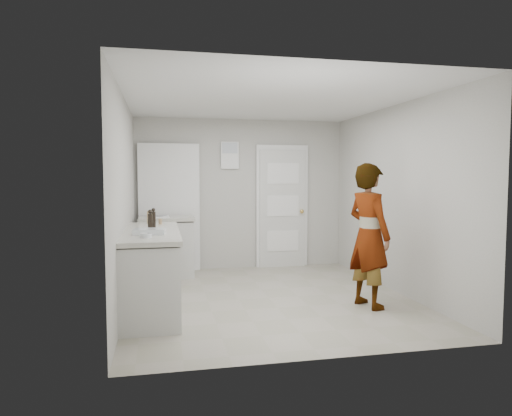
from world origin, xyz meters
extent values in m
plane|color=#9B9782|center=(0.00, 0.00, 0.00)|extent=(4.00, 4.00, 0.00)
plane|color=#A9A7A0|center=(0.00, 2.00, 1.25)|extent=(3.50, 0.00, 3.50)
plane|color=#A9A7A0|center=(0.00, -2.00, 1.25)|extent=(3.50, 0.00, 3.50)
plane|color=#A9A7A0|center=(-1.75, 0.00, 1.25)|extent=(0.00, 4.00, 4.00)
plane|color=#A9A7A0|center=(1.75, 0.00, 1.25)|extent=(0.00, 4.00, 4.00)
plane|color=silver|center=(0.00, 0.00, 2.50)|extent=(4.00, 4.00, 0.00)
cube|color=silver|center=(0.70, 1.93, 1.00)|extent=(0.80, 0.05, 2.00)
cube|color=white|center=(0.70, 1.96, 1.03)|extent=(0.90, 0.04, 2.10)
sphere|color=tan|center=(1.03, 1.88, 0.95)|extent=(0.07, 0.07, 0.07)
cube|color=white|center=(-0.20, 1.97, 1.90)|extent=(0.30, 0.02, 0.45)
cube|color=black|center=(-1.20, 1.97, 1.02)|extent=(0.90, 0.05, 2.04)
cube|color=white|center=(-1.20, 1.94, 1.03)|extent=(0.98, 0.02, 2.10)
cube|color=silver|center=(-1.45, -0.20, 0.43)|extent=(0.60, 1.90, 0.86)
cube|color=black|center=(-1.45, -0.20, 0.04)|extent=(0.56, 1.86, 0.08)
cube|color=beige|center=(-1.45, -0.20, 0.90)|extent=(0.64, 1.96, 0.05)
cube|color=silver|center=(-1.25, 1.55, 0.43)|extent=(0.80, 0.55, 0.86)
cube|color=black|center=(-1.25, 1.55, 0.04)|extent=(0.75, 0.54, 0.08)
cube|color=beige|center=(-1.25, 1.55, 0.90)|extent=(0.84, 0.61, 0.05)
imported|color=silver|center=(1.07, -0.61, 0.85)|extent=(0.58, 0.72, 1.70)
cube|color=#A37F51|center=(-1.46, 0.59, 1.01)|extent=(0.11, 0.06, 0.16)
cylinder|color=#A3835D|center=(-1.34, 0.48, 0.96)|extent=(0.05, 0.05, 0.07)
cylinder|color=black|center=(-1.46, -0.05, 1.02)|extent=(0.06, 0.06, 0.18)
sphere|color=black|center=(-1.46, -0.05, 1.13)|extent=(0.05, 0.05, 0.05)
cylinder|color=black|center=(-1.42, 0.10, 1.02)|extent=(0.05, 0.05, 0.20)
sphere|color=black|center=(-1.42, 0.10, 1.14)|extent=(0.05, 0.05, 0.05)
cube|color=silver|center=(-1.46, -0.53, 0.95)|extent=(0.36, 0.27, 0.06)
cube|color=white|center=(-1.46, -0.53, 0.95)|extent=(0.32, 0.23, 0.04)
cylinder|color=silver|center=(-1.49, -0.81, 0.95)|extent=(0.12, 0.12, 0.04)
sphere|color=white|center=(-1.51, -0.82, 0.95)|extent=(0.04, 0.04, 0.04)
sphere|color=white|center=(-1.47, -0.80, 0.95)|extent=(0.04, 0.04, 0.04)
cube|color=white|center=(-1.34, 1.53, 0.93)|extent=(0.27, 0.35, 0.01)
camera|label=1|loc=(-1.33, -5.57, 1.55)|focal=32.00mm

